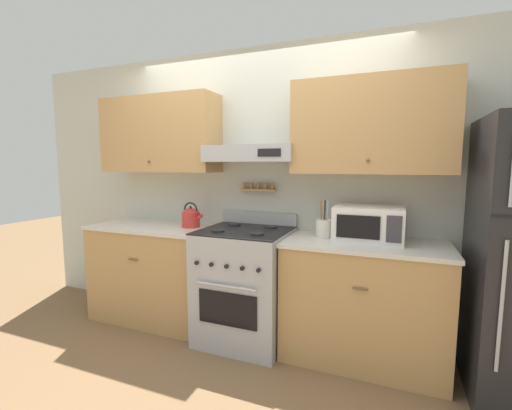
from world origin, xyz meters
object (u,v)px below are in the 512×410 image
stove_range (245,284)px  tea_kettle (191,217)px  utensil_crock (324,228)px  microwave (368,223)px

stove_range → tea_kettle: 0.81m
stove_range → utensil_crock: 0.83m
microwave → utensil_crock: bearing=-177.0°
tea_kettle → utensil_crock: size_ratio=0.78×
tea_kettle → utensil_crock: utensil_crock is taller
tea_kettle → microwave: (1.57, 0.02, 0.04)m
stove_range → microwave: microwave is taller
tea_kettle → utensil_crock: bearing=0.0°
stove_range → microwave: bearing=7.0°
stove_range → utensil_crock: (0.64, 0.10, 0.52)m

